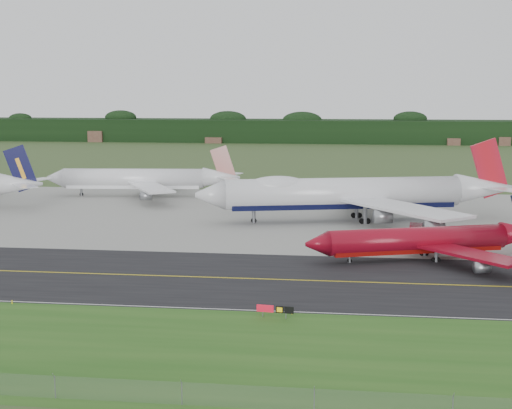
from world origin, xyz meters
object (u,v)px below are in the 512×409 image
object	(u,v)px
jet_star_tail	(144,179)
taxiway_sign	(275,309)
jet_red_737	(430,240)
jet_ba_747	(354,193)

from	to	relation	value
jet_star_tail	taxiway_sign	bearing A→B (deg)	-65.68
jet_star_tail	jet_red_737	bearing A→B (deg)	-43.27
jet_red_737	jet_star_tail	bearing A→B (deg)	136.73
jet_ba_747	jet_star_tail	xyz separation A→B (m)	(-55.08, 29.69, -1.50)
taxiway_sign	jet_star_tail	bearing A→B (deg)	114.32
jet_ba_747	jet_red_737	xyz separation A→B (m)	(12.18, -33.62, -2.85)
jet_star_tail	taxiway_sign	distance (m)	107.33
jet_ba_747	jet_star_tail	distance (m)	62.59
jet_red_737	taxiway_sign	size ratio (longest dim) A/B	8.90
jet_star_tail	taxiway_sign	xyz separation A→B (m)	(44.18, -97.75, -3.45)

